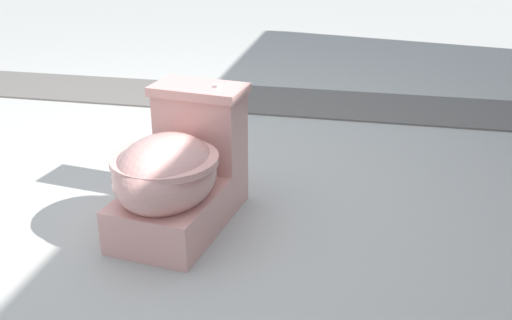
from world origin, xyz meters
The scene contains 3 objects.
ground_plane centered at (0.00, 0.00, 0.00)m, with size 14.00×14.00×0.00m, color #A8A59E.
gravel_strip centered at (-1.34, 0.50, 0.01)m, with size 0.56×8.00×0.01m, color #605B56.
toilet centered at (0.27, 0.26, 0.22)m, with size 0.68×0.46×0.52m.
Camera 1 is at (2.22, 0.96, 1.17)m, focal length 42.00 mm.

